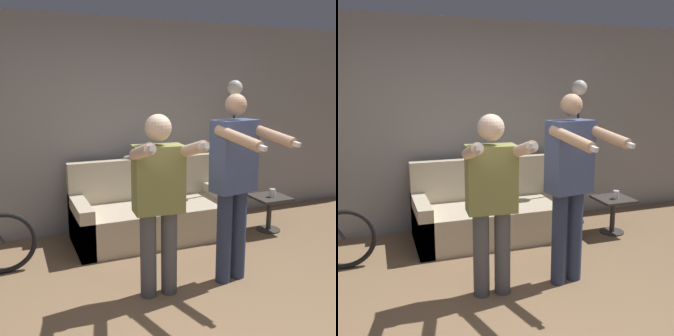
% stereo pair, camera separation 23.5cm
% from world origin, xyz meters
% --- Properties ---
extents(wall_back, '(10.00, 0.05, 2.60)m').
position_xyz_m(wall_back, '(0.00, 2.53, 1.30)').
color(wall_back, gray).
rests_on(wall_back, ground_plane).
extents(couch, '(1.89, 0.83, 0.92)m').
position_xyz_m(couch, '(0.43, 2.02, 0.28)').
color(couch, beige).
rests_on(couch, ground_plane).
extents(person_left, '(0.53, 0.69, 1.58)m').
position_xyz_m(person_left, '(0.01, 0.71, 0.92)').
color(person_left, '#56565B').
rests_on(person_left, ground_plane).
extents(person_right, '(0.54, 0.72, 1.73)m').
position_xyz_m(person_right, '(0.74, 0.71, 0.99)').
color(person_right, '#2D3856').
rests_on(person_right, ground_plane).
extents(cat, '(0.40, 0.11, 0.17)m').
position_xyz_m(cat, '(0.41, 2.32, 0.99)').
color(cat, '#B7AD9E').
rests_on(cat, couch).
extents(floor_lamp, '(0.26, 0.26, 1.87)m').
position_xyz_m(floor_lamp, '(1.60, 2.14, 1.40)').
color(floor_lamp, black).
rests_on(floor_lamp, ground_plane).
extents(side_table, '(0.43, 0.43, 0.45)m').
position_xyz_m(side_table, '(1.87, 1.66, 0.32)').
color(side_table, '#38332D').
rests_on(side_table, ground_plane).
extents(cup, '(0.07, 0.07, 0.10)m').
position_xyz_m(cup, '(1.88, 1.63, 0.50)').
color(cup, silver).
rests_on(cup, side_table).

